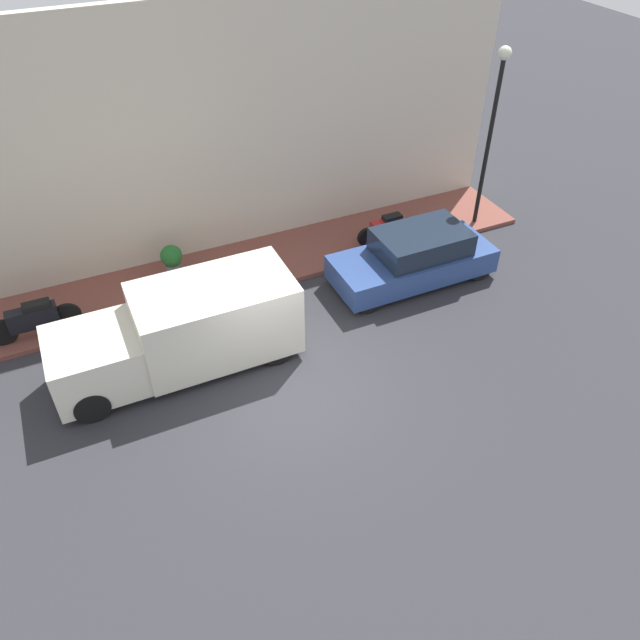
{
  "coord_description": "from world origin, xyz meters",
  "views": [
    {
      "loc": [
        -8.65,
        3.39,
        9.67
      ],
      "look_at": [
        1.25,
        -1.19,
        0.6
      ],
      "focal_mm": 35.0,
      "sensor_mm": 36.0,
      "label": 1
    }
  ],
  "objects_px": {
    "parked_car": "(414,258)",
    "potted_plant": "(172,259)",
    "delivery_van": "(180,331)",
    "motorcycle_black": "(34,319)",
    "streetlamp": "(494,113)",
    "motorcycle_red": "(388,227)"
  },
  "relations": [
    {
      "from": "parked_car",
      "to": "delivery_van",
      "type": "height_order",
      "value": "delivery_van"
    },
    {
      "from": "delivery_van",
      "to": "motorcycle_black",
      "type": "height_order",
      "value": "delivery_van"
    },
    {
      "from": "motorcycle_red",
      "to": "motorcycle_black",
      "type": "relative_size",
      "value": 0.89
    },
    {
      "from": "motorcycle_black",
      "to": "potted_plant",
      "type": "height_order",
      "value": "motorcycle_black"
    },
    {
      "from": "motorcycle_red",
      "to": "potted_plant",
      "type": "xyz_separation_m",
      "value": [
        0.82,
        5.91,
        0.09
      ]
    },
    {
      "from": "parked_car",
      "to": "potted_plant",
      "type": "relative_size",
      "value": 4.72
    },
    {
      "from": "delivery_van",
      "to": "potted_plant",
      "type": "height_order",
      "value": "delivery_van"
    },
    {
      "from": "motorcycle_red",
      "to": "streetlamp",
      "type": "distance_m",
      "value": 4.06
    },
    {
      "from": "motorcycle_black",
      "to": "potted_plant",
      "type": "bearing_deg",
      "value": -73.58
    },
    {
      "from": "delivery_van",
      "to": "potted_plant",
      "type": "distance_m",
      "value": 3.34
    },
    {
      "from": "delivery_van",
      "to": "motorcycle_red",
      "type": "height_order",
      "value": "delivery_van"
    },
    {
      "from": "parked_car",
      "to": "streetlamp",
      "type": "relative_size",
      "value": 0.85
    },
    {
      "from": "potted_plant",
      "to": "motorcycle_black",
      "type": "bearing_deg",
      "value": 106.42
    },
    {
      "from": "delivery_van",
      "to": "motorcycle_black",
      "type": "relative_size",
      "value": 2.53
    },
    {
      "from": "streetlamp",
      "to": "parked_car",
      "type": "bearing_deg",
      "value": 117.09
    },
    {
      "from": "parked_car",
      "to": "motorcycle_red",
      "type": "xyz_separation_m",
      "value": [
        1.79,
        -0.23,
        -0.14
      ]
    },
    {
      "from": "motorcycle_red",
      "to": "streetlamp",
      "type": "relative_size",
      "value": 0.37
    },
    {
      "from": "motorcycle_red",
      "to": "parked_car",
      "type": "bearing_deg",
      "value": 172.53
    },
    {
      "from": "parked_car",
      "to": "motorcycle_black",
      "type": "relative_size",
      "value": 2.04
    },
    {
      "from": "delivery_van",
      "to": "streetlamp",
      "type": "xyz_separation_m",
      "value": [
        2.25,
        -9.38,
        2.43
      ]
    },
    {
      "from": "delivery_van",
      "to": "potted_plant",
      "type": "relative_size",
      "value": 5.86
    },
    {
      "from": "parked_car",
      "to": "delivery_van",
      "type": "bearing_deg",
      "value": 96.05
    }
  ]
}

